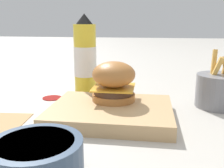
{
  "coord_description": "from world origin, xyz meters",
  "views": [
    {
      "loc": [
        0.08,
        -0.5,
        0.21
      ],
      "look_at": [
        0.0,
        0.05,
        0.08
      ],
      "focal_mm": 42.0,
      "sensor_mm": 36.0,
      "label": 1
    }
  ],
  "objects": [
    {
      "name": "side_bowl",
      "position": [
        -0.07,
        -0.19,
        0.03
      ],
      "size": [
        0.13,
        0.13,
        0.05
      ],
      "color": "#384C66",
      "rests_on": "ground_plane"
    },
    {
      "name": "fries_basket",
      "position": [
        0.26,
        0.17,
        0.04
      ],
      "size": [
        0.11,
        0.11,
        0.14
      ],
      "color": "slate",
      "rests_on": "ground_plane"
    },
    {
      "name": "burger",
      "position": [
        0.0,
        0.09,
        0.08
      ],
      "size": [
        0.1,
        0.1,
        0.09
      ],
      "color": "#AD6B33",
      "rests_on": "serving_board"
    },
    {
      "name": "ketchup_bottle",
      "position": [
        -0.11,
        0.25,
        0.11
      ],
      "size": [
        0.07,
        0.07,
        0.23
      ],
      "color": "yellow",
      "rests_on": "ground_plane"
    },
    {
      "name": "ground_plane",
      "position": [
        0.0,
        0.0,
        0.0
      ],
      "size": [
        6.0,
        6.0,
        0.0
      ],
      "primitive_type": "plane",
      "color": "#B7B2A8"
    },
    {
      "name": "serving_board",
      "position": [
        0.0,
        0.05,
        0.01
      ],
      "size": [
        0.27,
        0.21,
        0.03
      ],
      "color": "tan",
      "rests_on": "ground_plane"
    },
    {
      "name": "ketchup_puddle",
      "position": [
        -0.19,
        0.18,
        0.0
      ],
      "size": [
        0.05,
        0.05,
        0.0
      ],
      "color": "#9E140F",
      "rests_on": "ground_plane"
    }
  ]
}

